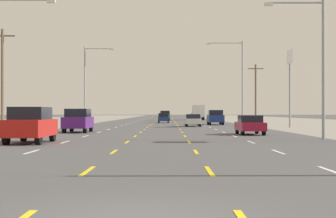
% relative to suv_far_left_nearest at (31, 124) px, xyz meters
% --- Properties ---
extents(ground_plane, '(572.00, 572.00, 0.00)m').
position_rel_suv_far_left_nearest_xyz_m(ground_plane, '(6.98, 44.87, -1.03)').
color(ground_plane, '#4C4C4F').
extents(lane_markings, '(10.64, 227.60, 0.01)m').
position_rel_suv_far_left_nearest_xyz_m(lane_markings, '(6.98, 83.37, -1.02)').
color(lane_markings, white).
rests_on(lane_markings, ground).
extents(suv_far_left_nearest, '(1.98, 4.90, 1.98)m').
position_rel_suv_far_left_nearest_xyz_m(suv_far_left_nearest, '(0.00, 0.00, 0.00)').
color(suv_far_left_nearest, red).
rests_on(suv_far_left_nearest, ground).
extents(sedan_far_right_near, '(1.80, 4.50, 1.46)m').
position_rel_suv_far_left_nearest_xyz_m(sedan_far_right_near, '(13.73, 11.16, -0.27)').
color(sedan_far_right_near, maroon).
rests_on(sedan_far_right_near, ground).
extents(suv_far_left_mid, '(1.98, 4.90, 1.98)m').
position_rel_suv_far_left_nearest_xyz_m(suv_far_left_mid, '(-0.00, 15.67, 0.00)').
color(suv_far_left_mid, '#4C196B').
rests_on(suv_far_left_mid, ground).
extents(sedan_inner_right_midfar, '(1.80, 4.50, 1.46)m').
position_rel_suv_far_left_nearest_xyz_m(sedan_inner_right_midfar, '(10.50, 34.52, -0.27)').
color(sedan_inner_right_midfar, silver).
rests_on(sedan_inner_right_midfar, ground).
extents(suv_far_right_far, '(1.98, 4.90, 1.98)m').
position_rel_suv_far_left_nearest_xyz_m(suv_far_right_far, '(13.87, 42.67, 0.00)').
color(suv_far_right_far, navy).
rests_on(suv_far_right_far, ground).
extents(hatchback_center_turn_farther, '(1.72, 3.90, 1.54)m').
position_rel_suv_far_left_nearest_xyz_m(hatchback_center_turn_farther, '(6.82, 56.28, -0.24)').
color(hatchback_center_turn_farther, navy).
rests_on(hatchback_center_turn_farther, ground).
extents(suv_center_turn_farthest, '(1.98, 4.90, 1.98)m').
position_rel_suv_far_left_nearest_xyz_m(suv_center_turn_farthest, '(6.95, 77.54, 0.00)').
color(suv_center_turn_farthest, '#235B2D').
rests_on(suv_center_turn_farthest, ground).
extents(box_truck_far_right_distant_a, '(2.40, 7.20, 3.23)m').
position_rel_suv_far_left_nearest_xyz_m(box_truck_far_right_distant_a, '(14.09, 87.26, 0.81)').
color(box_truck_far_right_distant_a, silver).
rests_on(box_truck_far_right_distant_a, ground).
extents(sedan_far_right_distant_b, '(1.80, 4.50, 1.46)m').
position_rel_suv_far_left_nearest_xyz_m(sedan_far_right_distant_b, '(13.98, 101.36, -0.27)').
color(sedan_far_right_distant_b, maroon).
rests_on(sedan_far_right_distant_b, ground).
extents(pole_sign_right_row_1, '(0.24, 2.09, 8.71)m').
position_rel_suv_far_left_nearest_xyz_m(pole_sign_right_row_1, '(21.20, 30.84, 5.57)').
color(pole_sign_right_row_1, gray).
rests_on(pole_sign_right_row_1, ground).
extents(streetlight_left_row_0, '(3.86, 0.26, 8.89)m').
position_rel_suv_far_left_nearest_xyz_m(streetlight_left_row_0, '(-2.77, 3.66, 4.14)').
color(streetlight_left_row_0, gray).
rests_on(streetlight_left_row_0, ground).
extents(streetlight_right_row_0, '(3.75, 0.26, 8.71)m').
position_rel_suv_far_left_nearest_xyz_m(streetlight_right_row_0, '(16.73, 3.66, 4.03)').
color(streetlight_right_row_0, gray).
rests_on(streetlight_right_row_0, ground).
extents(streetlight_left_row_1, '(3.91, 0.26, 10.13)m').
position_rel_suv_far_left_nearest_xyz_m(streetlight_left_row_1, '(-2.81, 39.83, 4.79)').
color(streetlight_left_row_1, gray).
rests_on(streetlight_left_row_1, ground).
extents(streetlight_right_row_1, '(4.78, 0.26, 10.86)m').
position_rel_suv_far_left_nearest_xyz_m(streetlight_right_row_1, '(16.65, 39.83, 5.27)').
color(streetlight_right_row_1, gray).
rests_on(streetlight_right_row_1, ground).
extents(utility_pole_left_row_0, '(2.20, 0.26, 8.96)m').
position_rel_suv_far_left_nearest_xyz_m(utility_pole_left_row_0, '(-6.93, 17.51, 3.65)').
color(utility_pole_left_row_0, brown).
rests_on(utility_pole_left_row_0, ground).
extents(utility_pole_right_row_1, '(2.20, 0.26, 8.38)m').
position_rel_suv_far_left_nearest_xyz_m(utility_pole_right_row_1, '(19.79, 45.78, 3.35)').
color(utility_pole_right_row_1, brown).
rests_on(utility_pole_right_row_1, ground).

